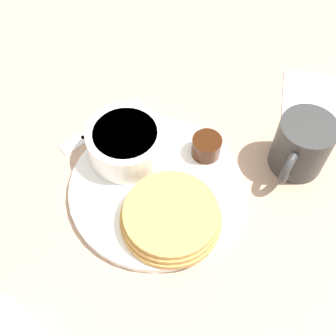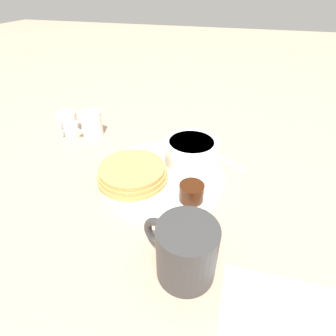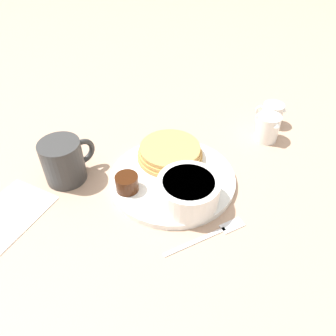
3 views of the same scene
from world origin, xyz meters
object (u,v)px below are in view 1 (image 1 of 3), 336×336
bowl (126,142)px  fork (93,131)px  creamer_pitcher_near (3,324)px  coffee_mug (301,146)px  plate (156,188)px

bowl → fork: size_ratio=0.83×
bowl → creamer_pitcher_near: size_ratio=1.71×
bowl → fork: (0.04, 0.07, -0.04)m
coffee_mug → fork: coffee_mug is taller
bowl → creamer_pitcher_near: 0.27m
bowl → fork: bearing=61.9°
coffee_mug → bowl: bearing=100.2°
plate → fork: bearing=56.4°
plate → creamer_pitcher_near: (-0.22, 0.12, 0.02)m
bowl → coffee_mug: size_ratio=1.04×
creamer_pitcher_near → fork: 0.30m
plate → fork: 0.14m
coffee_mug → creamer_pitcher_near: (-0.31, 0.31, -0.01)m
bowl → creamer_pitcher_near: bearing=165.6°
coffee_mug → fork: size_ratio=0.80×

